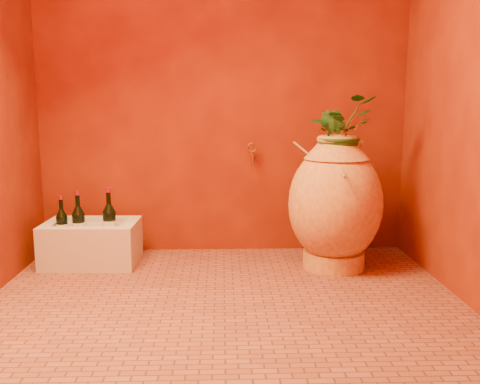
{
  "coord_description": "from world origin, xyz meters",
  "views": [
    {
      "loc": [
        -0.01,
        -2.68,
        1.03
      ],
      "look_at": [
        0.09,
        0.35,
        0.52
      ],
      "focal_mm": 40.0,
      "sensor_mm": 36.0,
      "label": 1
    }
  ],
  "objects_px": {
    "wine_bottle_b": "(62,226)",
    "wall_tap": "(252,153)",
    "amphora": "(335,203)",
    "stone_basin": "(92,244)",
    "wine_bottle_c": "(79,225)",
    "wine_bottle_a": "(110,223)"
  },
  "relations": [
    {
      "from": "wine_bottle_b",
      "to": "wall_tap",
      "type": "bearing_deg",
      "value": 12.55
    },
    {
      "from": "stone_basin",
      "to": "wall_tap",
      "type": "xyz_separation_m",
      "value": [
        1.04,
        0.24,
        0.56
      ]
    },
    {
      "from": "amphora",
      "to": "wine_bottle_b",
      "type": "distance_m",
      "value": 1.72
    },
    {
      "from": "stone_basin",
      "to": "wall_tap",
      "type": "bearing_deg",
      "value": 12.8
    },
    {
      "from": "stone_basin",
      "to": "wall_tap",
      "type": "relative_size",
      "value": 3.79
    },
    {
      "from": "wine_bottle_b",
      "to": "wall_tap",
      "type": "xyz_separation_m",
      "value": [
        1.22,
        0.27,
        0.43
      ]
    },
    {
      "from": "amphora",
      "to": "wine_bottle_c",
      "type": "relative_size",
      "value": 2.49
    },
    {
      "from": "stone_basin",
      "to": "wall_tap",
      "type": "distance_m",
      "value": 1.21
    },
    {
      "from": "wine_bottle_a",
      "to": "wine_bottle_c",
      "type": "bearing_deg",
      "value": -174.54
    },
    {
      "from": "wine_bottle_b",
      "to": "wine_bottle_c",
      "type": "height_order",
      "value": "wine_bottle_c"
    },
    {
      "from": "wine_bottle_b",
      "to": "wine_bottle_c",
      "type": "relative_size",
      "value": 0.9
    },
    {
      "from": "wine_bottle_a",
      "to": "wine_bottle_c",
      "type": "height_order",
      "value": "wine_bottle_a"
    },
    {
      "from": "stone_basin",
      "to": "wine_bottle_c",
      "type": "xyz_separation_m",
      "value": [
        -0.06,
        -0.05,
        0.14
      ]
    },
    {
      "from": "stone_basin",
      "to": "wine_bottle_c",
      "type": "relative_size",
      "value": 1.79
    },
    {
      "from": "stone_basin",
      "to": "wine_bottle_c",
      "type": "distance_m",
      "value": 0.16
    },
    {
      "from": "amphora",
      "to": "wall_tap",
      "type": "bearing_deg",
      "value": 142.91
    },
    {
      "from": "stone_basin",
      "to": "wine_bottle_b",
      "type": "bearing_deg",
      "value": -168.98
    },
    {
      "from": "wine_bottle_a",
      "to": "wall_tap",
      "type": "height_order",
      "value": "wall_tap"
    },
    {
      "from": "amphora",
      "to": "stone_basin",
      "type": "height_order",
      "value": "amphora"
    },
    {
      "from": "wine_bottle_b",
      "to": "wine_bottle_a",
      "type": "bearing_deg",
      "value": 0.32
    },
    {
      "from": "wine_bottle_a",
      "to": "wine_bottle_c",
      "type": "relative_size",
      "value": 1.04
    },
    {
      "from": "wine_bottle_b",
      "to": "stone_basin",
      "type": "bearing_deg",
      "value": 11.02
    }
  ]
}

